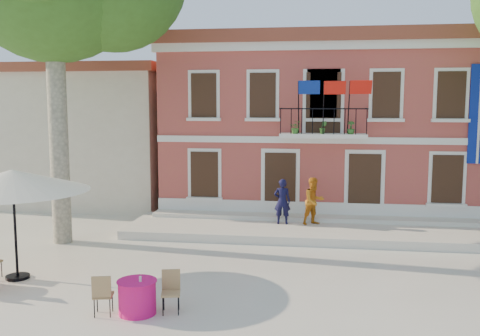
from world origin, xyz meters
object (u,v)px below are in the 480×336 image
Objects in this scene: pedestrian_orange at (314,201)px; cafe_table_1 at (137,296)px; patio_umbrella at (13,181)px; pedestrian_navy at (282,201)px.

cafe_table_1 is at bearing -150.07° from pedestrian_orange.
patio_umbrella is at bearing 154.93° from cafe_table_1.
patio_umbrella is 9.32m from pedestrian_navy.
pedestrian_orange is 9.09m from cafe_table_1.
cafe_table_1 is (4.03, -1.88, -2.25)m from patio_umbrella.
pedestrian_orange is (1.14, 0.06, 0.03)m from pedestrian_navy.
pedestrian_navy is 0.85× the size of cafe_table_1.
cafe_table_1 is at bearing 71.10° from pedestrian_navy.
patio_umbrella is at bearing -176.17° from pedestrian_orange.
pedestrian_navy is 8.61m from cafe_table_1.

